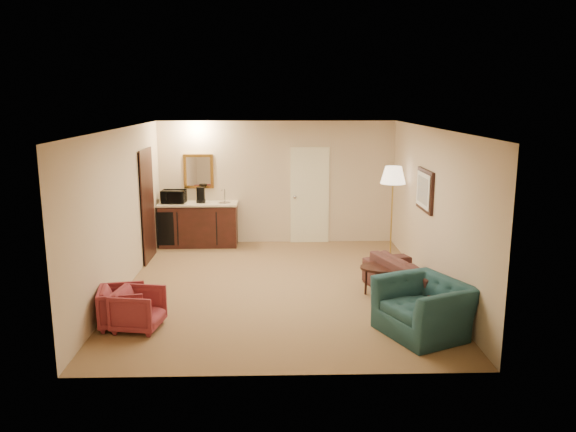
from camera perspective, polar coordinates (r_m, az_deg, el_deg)
name	(u,v)px	position (r m, az deg, el deg)	size (l,w,h in m)	color
ground	(278,287)	(9.35, -0.98, -7.25)	(6.00, 6.00, 0.00)	brown
room_walls	(272,178)	(9.69, -1.63, 3.90)	(5.02, 6.01, 2.61)	#C9B497
wetbar_cabinet	(199,224)	(11.94, -9.05, -0.84)	(1.64, 0.58, 0.92)	#371511
sofa	(418,274)	(8.90, 13.11, -5.76)	(2.12, 0.62, 0.83)	black
teal_armchair	(424,299)	(7.64, 13.69, -8.20)	(1.11, 0.72, 0.97)	#1F4A4F
rose_chair_near	(122,304)	(8.08, -16.50, -8.61)	(0.59, 0.56, 0.61)	maroon
rose_chair_far	(138,307)	(7.90, -14.96, -8.96)	(0.60, 0.56, 0.62)	maroon
coffee_table	(386,281)	(9.03, 9.96, -6.51)	(0.84, 0.57, 0.48)	black
floor_lamp	(392,213)	(10.97, 10.49, 0.34)	(0.48, 0.48, 1.81)	#B6973C
waste_bin	(230,239)	(11.88, -5.94, -2.30)	(0.26, 0.26, 0.32)	black
microwave	(174,195)	(11.89, -11.54, 2.09)	(0.49, 0.27, 0.33)	black
coffee_maker	(201,195)	(11.82, -8.86, 2.12)	(0.17, 0.17, 0.33)	black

